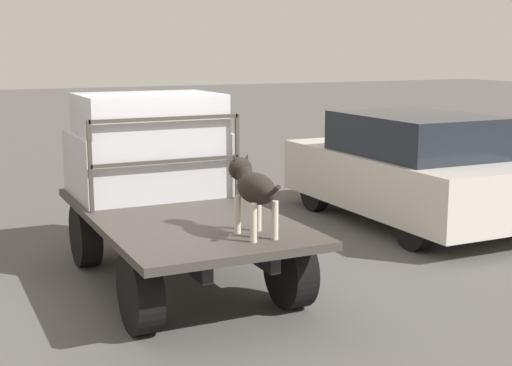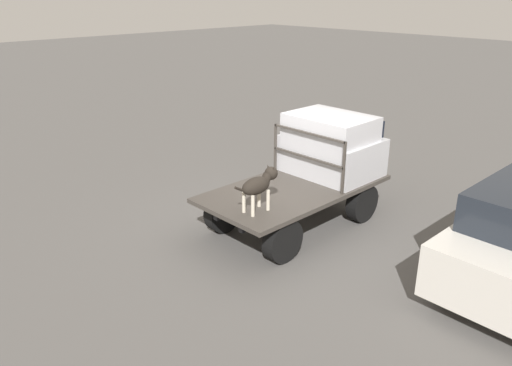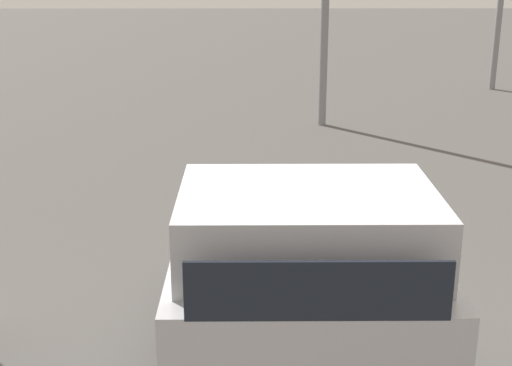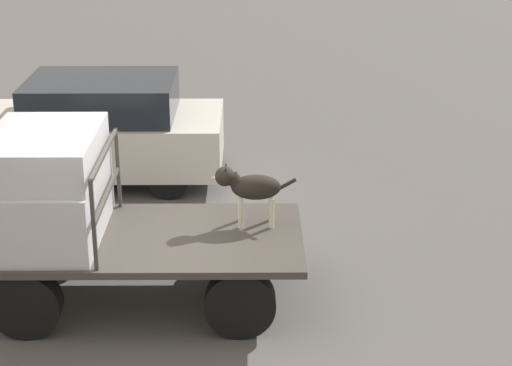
# 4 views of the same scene
# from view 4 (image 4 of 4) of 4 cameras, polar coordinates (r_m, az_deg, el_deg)

# --- Properties ---
(ground_plane) EXTENTS (80.00, 80.00, 0.00)m
(ground_plane) POSITION_cam_4_polar(r_m,az_deg,el_deg) (9.89, -7.53, -7.73)
(ground_plane) COLOR #514F4C
(flatbed_truck) EXTENTS (3.60, 1.83, 0.81)m
(flatbed_truck) POSITION_cam_4_polar(r_m,az_deg,el_deg) (9.63, -7.69, -4.72)
(flatbed_truck) COLOR black
(flatbed_truck) RESTS_ON ground
(truck_cab) EXTENTS (1.35, 1.71, 1.19)m
(truck_cab) POSITION_cam_4_polar(r_m,az_deg,el_deg) (9.51, -14.18, -0.33)
(truck_cab) COLOR #B7B7BC
(truck_cab) RESTS_ON flatbed_truck
(truck_headboard) EXTENTS (0.04, 1.71, 0.97)m
(truck_headboard) POSITION_cam_4_polar(r_m,az_deg,el_deg) (9.34, -9.97, 0.09)
(truck_headboard) COLOR #3D3833
(truck_headboard) RESTS_ON flatbed_truck
(dog) EXTENTS (0.96, 0.28, 0.73)m
(dog) POSITION_cam_4_polar(r_m,az_deg,el_deg) (9.56, -0.50, -0.24)
(dog) COLOR beige
(dog) RESTS_ON flatbed_truck
(parked_sedan) EXTENTS (4.01, 1.88, 1.60)m
(parked_sedan) POSITION_cam_4_polar(r_m,az_deg,el_deg) (13.34, -10.74, 3.52)
(parked_sedan) COLOR black
(parked_sedan) RESTS_ON ground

